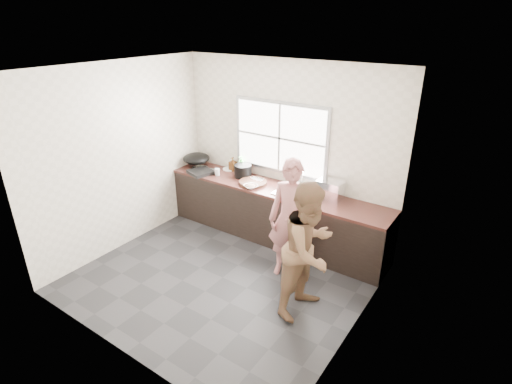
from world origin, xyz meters
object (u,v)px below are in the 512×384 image
Objects in this scene: wok at (196,158)px; burner at (201,172)px; bottle_green at (241,165)px; plate_food at (229,169)px; bowl_mince at (251,187)px; person_side at (309,250)px; cutting_board at (253,182)px; woman at (291,223)px; pot_lid_left at (200,168)px; bowl_crabs at (307,194)px; bottle_brown_tall at (233,165)px; glass_jar at (217,172)px; pot_lid_right at (210,171)px; black_pot at (243,171)px; dish_rack at (330,190)px; bottle_brown_short at (247,169)px; bowl_held at (284,195)px.

burner is at bearing -37.54° from wok.
bottle_green reaches higher than wok.
bottle_green is at bearing 0.00° from plate_food.
wok is (-1.31, 0.25, 0.12)m from bowl_mince.
cutting_board is (-1.57, 1.14, 0.07)m from person_side.
woman reaches higher than pot_lid_left.
cutting_board is at bearing -4.06° from wok.
bottle_brown_tall is (-1.50, 0.22, 0.07)m from bowl_crabs.
bowl_crabs is (0.90, 0.06, 0.01)m from cutting_board.
plate_food is at bearing 149.87° from bowl_mince.
bowl_crabs is 1.60m from plate_food.
wok is at bearing 167.54° from glass_jar.
woman is 13.57× the size of glass_jar.
wok reaches higher than pot_lid_right.
burner is at bearing -172.14° from cutting_board.
bottle_green is 1.35× the size of bottle_brown_tall.
dish_rack is at bearing 1.16° from black_pot.
burner is at bearing -130.01° from bottle_brown_tall.
dish_rack is at bearing -3.83° from bottle_brown_short.
person_side is 8.52× the size of bowl_held.
bottle_brown_tall is at bearing 64.42° from person_side.
woman is 5.75× the size of pot_lid_right.
plate_food is 1.89× the size of glass_jar.
person_side is 10.02× the size of bottle_brown_short.
person_side is 1.94m from cutting_board.
bottle_brown_tall reaches higher than pot_lid_right.
bowl_held is 1.91m from wok.
burner is at bearing -147.04° from bottle_brown_short.
bowl_mince is 0.68m from bottle_green.
plate_food is 0.32m from glass_jar.
wok is (-2.80, 1.22, 0.19)m from person_side.
bowl_crabs is 0.76× the size of bottle_green.
bowl_held is at bearing -17.94° from black_pot.
bottle_brown_tall is 1.87× the size of glass_jar.
pot_lid_right is (-0.28, -0.25, -0.10)m from bottle_brown_tall.
wok is (-1.89, 0.25, 0.12)m from bowl_held.
bottle_brown_short is (-1.21, 0.22, 0.05)m from bowl_crabs.
woman is at bearing -28.96° from bottle_brown_tall.
pot_lid_right is (-1.79, -0.03, -0.03)m from bowl_crabs.
black_pot is 2.45× the size of glass_jar.
bowl_held is 1.17m from bottle_green.
bottle_green is 1.75× the size of bottle_brown_short.
bowl_crabs is 1.02× the size of bottle_brown_tall.
bottle_brown_short is (-1.88, 1.42, 0.13)m from person_side.
glass_jar reaches higher than plate_food.
wok is at bearing -176.20° from black_pot.
person_side is 1.37m from bowl_crabs.
cutting_board is 2.00× the size of bowl_crabs.
wok is (-0.92, -0.19, 0.06)m from bottle_brown_short.
pot_lid_left is at bearing 143.85° from woman.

